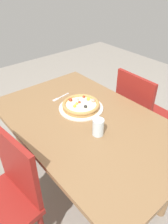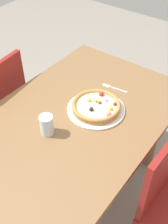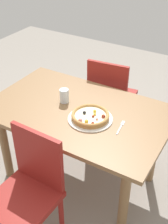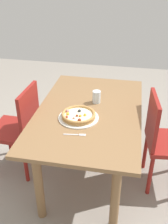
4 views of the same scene
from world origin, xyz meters
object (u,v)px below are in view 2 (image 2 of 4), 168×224
fork (113,88)px  drinking_glass (47,125)px  pizza (96,106)px  dining_table (72,133)px  plate (96,109)px

fork → drinking_glass: bearing=74.9°
pizza → fork: size_ratio=1.65×
dining_table → drinking_glass: size_ratio=12.56×
pizza → fork: 0.23m
dining_table → plate: 0.19m
plate → drinking_glass: (-0.29, 0.10, 0.05)m
dining_table → fork: (0.37, -0.03, 0.11)m
fork → plate: bearing=90.7°
dining_table → fork: fork is taller
dining_table → drinking_glass: drinking_glass is taller
fork → drinking_glass: size_ratio=1.51×
fork → pizza: bearing=91.0°
plate → drinking_glass: drinking_glass is taller
dining_table → pizza: 0.21m
plate → fork: 0.23m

